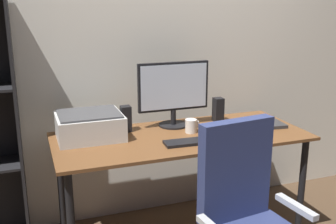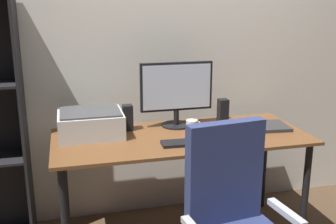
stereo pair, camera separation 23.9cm
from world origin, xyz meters
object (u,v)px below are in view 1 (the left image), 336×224
desk (181,147)px  laptop (259,124)px  coffee_mug (191,126)px  keyboard (188,142)px  mouse (221,136)px  speaker_right (218,110)px  speaker_left (126,119)px  printer (90,125)px  monitor (174,90)px

desk → laptop: 0.58m
coffee_mug → keyboard: bearing=-117.5°
mouse → laptop: 0.41m
coffee_mug → speaker_right: speaker_right is taller
keyboard → laptop: 0.62m
keyboard → mouse: (0.23, 0.01, 0.01)m
speaker_left → printer: 0.25m
monitor → laptop: monitor is taller
laptop → speaker_left: speaker_left is taller
mouse → speaker_right: speaker_right is taller
desk → mouse: 0.27m
keyboard → laptop: laptop is taller
mouse → printer: size_ratio=0.24×
keyboard → speaker_left: size_ratio=1.71×
desk → keyboard: (-0.02, -0.17, 0.09)m
printer → coffee_mug: bearing=-10.5°
laptop → printer: bearing=179.1°
desk → laptop: size_ratio=5.04×
monitor → printer: size_ratio=1.23×
monitor → coffee_mug: bearing=-72.1°
keyboard → speaker_right: (0.38, 0.36, 0.08)m
desk → coffee_mug: size_ratio=17.67×
monitor → speaker_right: bearing=-1.4°
speaker_left → monitor: bearing=1.4°
mouse → speaker_left: bearing=141.3°
coffee_mug → speaker_right: bearing=31.1°
coffee_mug → speaker_right: size_ratio=0.54×
keyboard → laptop: (0.60, 0.18, 0.00)m
coffee_mug → laptop: 0.50m
speaker_right → printer: size_ratio=0.43×
keyboard → coffee_mug: size_ratio=3.18×
keyboard → speaker_right: size_ratio=1.71×
monitor → mouse: monitor is taller
coffee_mug → speaker_left: bearing=156.8°
mouse → printer: (-0.76, 0.30, 0.06)m
keyboard → speaker_right: speaker_right is taller
laptop → keyboard: bearing=-157.8°
keyboard → coffee_mug: 0.22m
laptop → speaker_right: speaker_right is taller
speaker_left → printer: (-0.24, -0.05, -0.00)m
monitor → speaker_left: bearing=-178.6°
mouse → coffee_mug: (-0.13, 0.18, 0.03)m
monitor → speaker_right: monitor is taller
coffee_mug → speaker_left: size_ratio=0.54×
mouse → speaker_right: bearing=61.4°
desk → speaker_left: bearing=148.4°
desk → monitor: (0.02, 0.20, 0.33)m
speaker_left → speaker_right: 0.67m
coffee_mug → printer: bearing=169.5°
speaker_right → mouse: bearing=-113.7°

